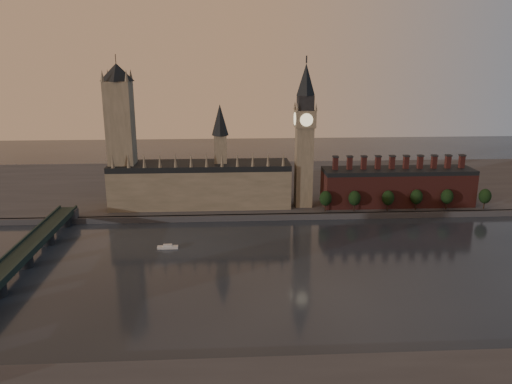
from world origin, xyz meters
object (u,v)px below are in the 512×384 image
big_ben (305,134)px  river_boat (168,247)px  westminster_bridge (9,269)px  victoria_tower (121,132)px

big_ben → river_boat: big_ben is taller
big_ben → westminster_bridge: (-165.00, -112.70, -49.39)m
victoria_tower → big_ben: 130.12m
victoria_tower → river_boat: 102.52m
victoria_tower → westminster_bridge: bearing=-106.6°
westminster_bridge → river_boat: size_ratio=16.24×
victoria_tower → westminster_bridge: (-35.00, -117.70, -51.65)m
westminster_bridge → big_ben: bearing=34.3°
victoria_tower → big_ben: size_ratio=1.01×
big_ben → westminster_bridge: 205.83m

